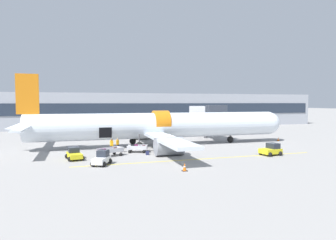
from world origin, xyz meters
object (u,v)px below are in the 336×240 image
object	(u,v)px
baggage_tug_mid	(102,159)
baggage_cart_loading	(138,149)
baggage_tug_lead	(74,154)
ground_crew_loader_b	(112,145)
ground_crew_loader_a	(118,144)
ground_crew_supervisor	(163,143)
ground_crew_helper	(166,144)
baggage_cart_queued	(110,152)
ground_crew_driver	(163,142)
baggage_tug_rear	(271,150)
suitcase_on_tarmac_upright	(147,153)
airplane	(157,126)

from	to	relation	value
baggage_tug_mid	baggage_cart_loading	xyz separation A→B (m)	(5.10, 6.62, -0.13)
baggage_tug_lead	ground_crew_loader_b	world-z (taller)	ground_crew_loader_b
ground_crew_loader_a	ground_crew_loader_b	size ratio (longest dim) A/B	0.94
baggage_cart_loading	ground_crew_supervisor	xyz separation A→B (m)	(3.83, 1.41, 0.35)
baggage_tug_lead	ground_crew_helper	xyz separation A→B (m)	(11.83, 2.91, 0.35)
baggage_tug_lead	baggage_tug_mid	xyz separation A→B (m)	(2.79, -4.01, 0.03)
baggage_cart_queued	ground_crew_driver	distance (m)	8.90
baggage_tug_rear	ground_crew_loader_a	world-z (taller)	ground_crew_loader_a
suitcase_on_tarmac_upright	baggage_tug_mid	bearing A→B (deg)	-143.57
baggage_cart_loading	suitcase_on_tarmac_upright	xyz separation A→B (m)	(0.76, -2.29, -0.24)
ground_crew_driver	ground_crew_supervisor	world-z (taller)	ground_crew_driver
baggage_cart_queued	ground_crew_driver	xyz separation A→B (m)	(7.77, 4.33, 0.42)
baggage_cart_queued	ground_crew_loader_b	distance (m)	3.00
airplane	ground_crew_loader_a	distance (m)	7.22
ground_crew_loader_b	baggage_tug_mid	bearing A→B (deg)	-103.60
airplane	baggage_cart_queued	xyz separation A→B (m)	(-7.71, -6.95, -2.41)
baggage_cart_loading	suitcase_on_tarmac_upright	bearing A→B (deg)	-71.62
ground_crew_loader_a	ground_crew_helper	xyz separation A→B (m)	(6.28, -1.92, 0.05)
ground_crew_loader_b	baggage_tug_lead	bearing A→B (deg)	-141.99
baggage_tug_lead	baggage_tug_rear	xyz separation A→B (m)	(23.25, -4.21, 0.05)
airplane	ground_crew_loader_b	size ratio (longest dim) A/B	23.30
ground_crew_helper	suitcase_on_tarmac_upright	world-z (taller)	ground_crew_helper
baggage_cart_loading	ground_crew_supervisor	world-z (taller)	ground_crew_supervisor
baggage_tug_mid	baggage_cart_loading	distance (m)	8.36
baggage_tug_mid	suitcase_on_tarmac_upright	distance (m)	7.29
ground_crew_driver	ground_crew_loader_a	bearing A→B (deg)	-178.27
ground_crew_supervisor	baggage_cart_queued	bearing A→B (deg)	-156.19
baggage_tug_mid	ground_crew_supervisor	bearing A→B (deg)	41.96
airplane	ground_crew_loader_b	distance (m)	8.51
baggage_tug_lead	airplane	bearing A→B (deg)	32.74
baggage_tug_mid	ground_crew_driver	xyz separation A→B (m)	(9.14, 9.02, 0.33)
airplane	baggage_cart_loading	size ratio (longest dim) A/B	11.69
ground_crew_supervisor	ground_crew_helper	xyz separation A→B (m)	(0.11, -1.12, 0.09)
airplane	baggage_cart_queued	world-z (taller)	airplane
baggage_tug_mid	ground_crew_loader_a	bearing A→B (deg)	72.64
ground_crew_helper	baggage_tug_mid	bearing A→B (deg)	-142.60
ground_crew_supervisor	baggage_tug_lead	bearing A→B (deg)	-161.06
airplane	ground_crew_loader_b	xyz separation A→B (m)	(-7.24, -4.01, -2.01)
baggage_cart_queued	ground_crew_supervisor	world-z (taller)	ground_crew_supervisor
baggage_tug_rear	baggage_cart_loading	bearing A→B (deg)	156.05
airplane	baggage_cart_queued	bearing A→B (deg)	-137.98
airplane	ground_crew_helper	bearing A→B (deg)	-90.52
ground_crew_loader_a	baggage_tug_lead	bearing A→B (deg)	-139.03
ground_crew_driver	ground_crew_helper	xyz separation A→B (m)	(-0.10, -2.11, -0.02)
airplane	ground_crew_loader_a	bearing A→B (deg)	-156.01
ground_crew_loader_a	airplane	bearing A→B (deg)	23.99
ground_crew_helper	baggage_tug_lead	bearing A→B (deg)	-166.20
baggage_cart_queued	ground_crew_driver	bearing A→B (deg)	29.13
baggage_tug_rear	baggage_cart_loading	distance (m)	16.80
baggage_cart_loading	suitcase_on_tarmac_upright	world-z (taller)	baggage_cart_loading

